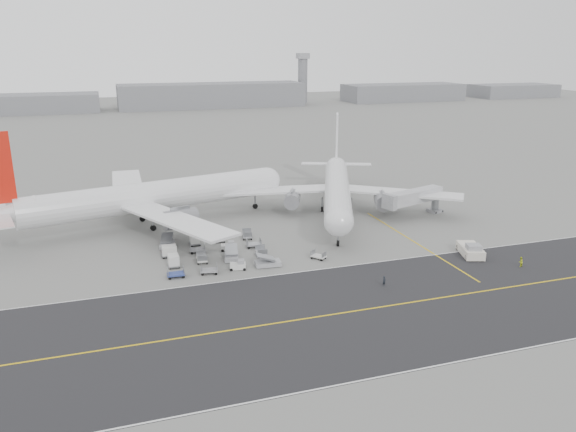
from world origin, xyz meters
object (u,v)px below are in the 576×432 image
object	(u,v)px
airliner_b	(337,188)
ground_crew_b	(521,262)
jet_bridge	(414,198)
control_tower	(303,77)
airliner_a	(148,197)
pushback_tug	(471,250)
ground_crew_a	(384,281)

from	to	relation	value
airliner_b	ground_crew_b	world-z (taller)	airliner_b
ground_crew_b	jet_bridge	bearing A→B (deg)	-101.22
control_tower	jet_bridge	bearing A→B (deg)	-104.16
jet_bridge	ground_crew_b	distance (m)	30.91
airliner_a	pushback_tug	size ratio (longest dim) A/B	6.85
airliner_b	pushback_tug	size ratio (longest dim) A/B	5.90
pushback_tug	ground_crew_b	size ratio (longest dim) A/B	5.09
pushback_tug	jet_bridge	xyz separation A→B (m)	(2.23, 23.55, 3.32)
airliner_b	ground_crew_b	xyz separation A→B (m)	(16.77, -39.39, -4.63)
control_tower	airliner_a	world-z (taller)	control_tower
airliner_a	airliner_b	size ratio (longest dim) A/B	1.16
ground_crew_b	ground_crew_a	bearing A→B (deg)	-15.90
jet_bridge	ground_crew_a	size ratio (longest dim) A/B	10.09
pushback_tug	ground_crew_a	bearing A→B (deg)	-142.92
jet_bridge	ground_crew_b	xyz separation A→B (m)	(2.55, -30.61, -3.48)
airliner_a	ground_crew_b	size ratio (longest dim) A/B	34.84
ground_crew_b	airliner_b	bearing A→B (deg)	-82.91
airliner_b	pushback_tug	xyz separation A→B (m)	(12.00, -32.33, -4.47)
airliner_b	airliner_a	bearing A→B (deg)	-162.12
jet_bridge	ground_crew_a	bearing A→B (deg)	-144.55
jet_bridge	ground_crew_b	world-z (taller)	jet_bridge
pushback_tug	airliner_b	bearing A→B (deg)	128.55
jet_bridge	ground_crew_b	size ratio (longest dim) A/B	9.48
airliner_a	ground_crew_b	bearing A→B (deg)	-139.41
pushback_tug	jet_bridge	distance (m)	23.89
control_tower	ground_crew_a	xyz separation A→B (m)	(-85.02, -276.58, -15.43)
control_tower	pushback_tug	distance (m)	277.47
airliner_a	ground_crew_b	world-z (taller)	airliner_a
airliner_b	ground_crew_a	bearing A→B (deg)	-80.21
jet_bridge	ground_crew_a	xyz separation A→B (m)	(-22.95, -30.64, -3.53)
airliner_a	airliner_b	bearing A→B (deg)	-107.23
ground_crew_a	ground_crew_b	distance (m)	25.49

